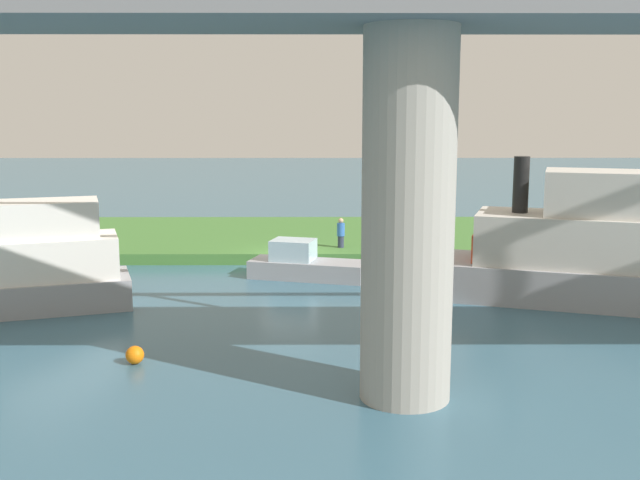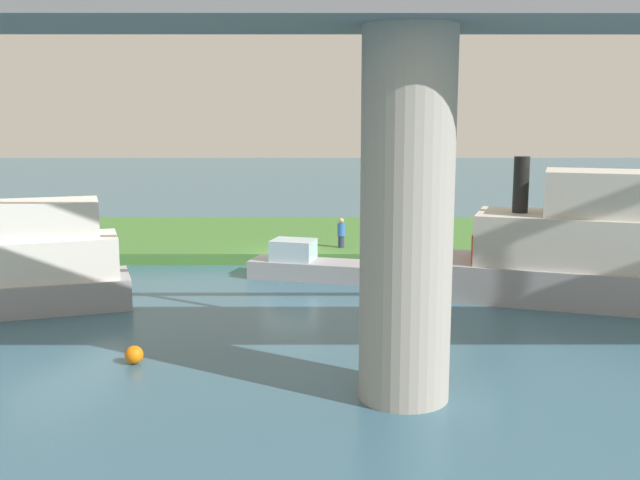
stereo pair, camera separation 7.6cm
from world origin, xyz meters
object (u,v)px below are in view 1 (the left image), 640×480
Objects in this scene: person_on_bank at (341,233)px; motorboat_white at (15,267)px; marker_buoy at (135,355)px; motorboat_red at (304,265)px; mooring_post at (434,238)px; skiff_small at (587,250)px; bridge_pylon at (408,219)px.

person_on_bank is 0.16× the size of motorboat_white.
marker_buoy is at bearing 134.23° from motorboat_white.
motorboat_red is at bearing 69.01° from person_on_bank.
motorboat_white is 17.09× the size of marker_buoy.
mooring_post is 2.05× the size of marker_buoy.
person_on_bank is 11.90m from skiff_small.
motorboat_white is 1.70× the size of motorboat_red.
skiff_small is at bearing -155.66° from marker_buoy.
person_on_bank is 4.35m from mooring_post.
person_on_bank is 2.78× the size of marker_buoy.
bridge_pylon is 8.42× the size of mooring_post.
skiff_small is (-7.56, -9.02, -2.40)m from bridge_pylon.
person_on_bank is at bearing -44.21° from skiff_small.
mooring_post is 0.10× the size of skiff_small.
motorboat_white is 7.81m from marker_buoy.
marker_buoy is (-5.37, 5.52, -1.28)m from motorboat_white.
marker_buoy is (4.44, 10.60, -0.32)m from motorboat_red.
bridge_pylon is 15.00m from motorboat_white.
motorboat_white is 0.80× the size of skiff_small.
motorboat_white reaches higher than motorboat_red.
bridge_pylon is at bearing 161.06° from marker_buoy.
motorboat_red is at bearing 33.68° from mooring_post.
mooring_post is at bearing -146.32° from motorboat_red.
bridge_pylon reaches higher than skiff_small.
bridge_pylon is 17.64m from mooring_post.
bridge_pylon is 13.79m from motorboat_red.
bridge_pylon is 8.48m from marker_buoy.
marker_buoy is at bearing 67.27° from motorboat_red.
skiff_small reaches higher than mooring_post.
person_on_bank is 0.13× the size of skiff_small.
skiff_small is at bearing -176.89° from motorboat_white.
mooring_post is at bearing -150.14° from motorboat_white.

